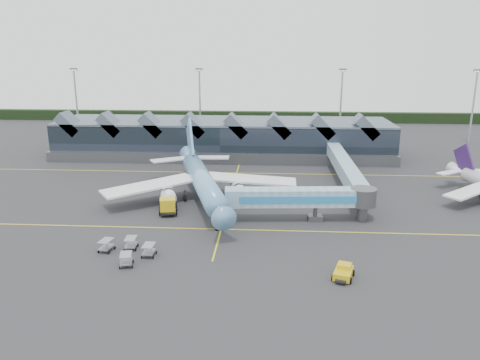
# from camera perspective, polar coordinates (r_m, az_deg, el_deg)

# --- Properties ---
(ground) EXTENTS (260.00, 260.00, 0.00)m
(ground) POSITION_cam_1_polar(r_m,az_deg,el_deg) (84.03, -1.75, -4.01)
(ground) COLOR #2B2B2E
(ground) RESTS_ON ground
(taxi_stripes) EXTENTS (120.00, 60.00, 0.01)m
(taxi_stripes) POSITION_cam_1_polar(r_m,az_deg,el_deg) (93.46, -1.18, -1.94)
(taxi_stripes) COLOR yellow
(taxi_stripes) RESTS_ON ground
(tree_line_far) EXTENTS (260.00, 4.00, 4.00)m
(tree_line_far) POSITION_cam_1_polar(r_m,az_deg,el_deg) (190.73, 1.35, 7.75)
(tree_line_far) COLOR black
(tree_line_far) RESTS_ON ground
(terminal) EXTENTS (90.00, 22.25, 12.52)m
(terminal) POSITION_cam_1_polar(r_m,az_deg,el_deg) (128.88, -2.05, 5.20)
(terminal) COLOR black
(terminal) RESTS_ON ground
(light_masts) EXTENTS (132.40, 42.56, 22.45)m
(light_masts) POSITION_cam_1_polar(r_m,az_deg,el_deg) (143.06, 9.13, 9.14)
(light_masts) COLOR #9C9DA4
(light_masts) RESTS_ON ground
(main_airliner) EXTENTS (36.75, 43.21, 14.16)m
(main_airliner) POSITION_cam_1_polar(r_m,az_deg,el_deg) (90.36, -4.74, 0.14)
(main_airliner) COLOR #699ED5
(main_airliner) RESTS_ON ground
(jet_bridge) EXTENTS (25.67, 5.61, 5.76)m
(jet_bridge) POSITION_cam_1_polar(r_m,az_deg,el_deg) (79.98, 8.44, -2.20)
(jet_bridge) COLOR #7AB0CB
(jet_bridge) RESTS_ON ground
(fuel_truck) EXTENTS (4.73, 10.74, 3.58)m
(fuel_truck) POSITION_cam_1_polar(r_m,az_deg,el_deg) (86.57, -8.83, -2.19)
(fuel_truck) COLOR black
(fuel_truck) RESTS_ON ground
(pushback_tug) EXTENTS (3.33, 4.29, 1.73)m
(pushback_tug) POSITION_cam_1_polar(r_m,az_deg,el_deg) (62.33, 12.50, -10.92)
(pushback_tug) COLOR gold
(pushback_tug) RESTS_ON ground
(baggage_carts) EXTENTS (8.47, 8.15, 1.70)m
(baggage_carts) POSITION_cam_1_polar(r_m,az_deg,el_deg) (68.89, -13.49, -8.17)
(baggage_carts) COLOR #94969C
(baggage_carts) RESTS_ON ground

